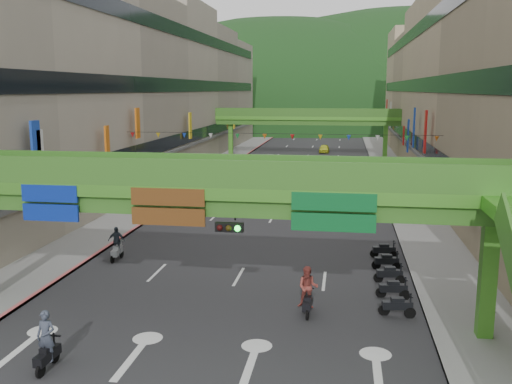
{
  "coord_description": "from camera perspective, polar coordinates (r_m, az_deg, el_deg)",
  "views": [
    {
      "loc": [
        5.33,
        -16.36,
        9.79
      ],
      "look_at": [
        0.0,
        18.0,
        3.5
      ],
      "focal_mm": 40.0,
      "sensor_mm": 36.0,
      "label": 1
    }
  ],
  "objects": [
    {
      "name": "bunting_string",
      "position": [
        46.82,
        2.26,
        5.55
      ],
      "size": [
        26.0,
        0.36,
        0.47
      ],
      "color": "black",
      "rests_on": "ground"
    },
    {
      "name": "pedestrian_dark",
      "position": [
        45.15,
        14.32,
        -1.45
      ],
      "size": [
        1.07,
        0.99,
        1.76
      ],
      "primitive_type": "imported",
      "rotation": [
        0.0,
        0.0,
        -0.69
      ],
      "color": "#202129",
      "rests_on": "ground"
    },
    {
      "name": "car_yellow",
      "position": [
        89.65,
        6.83,
        4.32
      ],
      "size": [
        1.57,
        3.76,
        1.27
      ],
      "primitive_type": "imported",
      "rotation": [
        0.0,
        0.0,
        -0.02
      ],
      "color": "#EAF336",
      "rests_on": "ground"
    },
    {
      "name": "scooter_rider_near",
      "position": [
        21.93,
        -20.22,
        -13.92
      ],
      "size": [
        0.69,
        1.6,
        2.2
      ],
      "color": "black",
      "rests_on": "ground"
    },
    {
      "name": "road_slab",
      "position": [
        67.29,
        4.18,
        1.87
      ],
      "size": [
        18.0,
        140.0,
        0.02
      ],
      "primitive_type": "cube",
      "color": "#28282B",
      "rests_on": "ground"
    },
    {
      "name": "scooter_rider_mid",
      "position": [
        25.33,
        5.22,
        -9.73
      ],
      "size": [
        0.94,
        1.6,
        2.21
      ],
      "color": "black",
      "rests_on": "ground"
    },
    {
      "name": "sidewalk_right",
      "position": [
        67.31,
        13.56,
        1.67
      ],
      "size": [
        4.0,
        140.0,
        0.15
      ],
      "primitive_type": "cube",
      "color": "gray",
      "rests_on": "ground"
    },
    {
      "name": "parked_scooter_row",
      "position": [
        30.1,
        13.22,
        -7.96
      ],
      "size": [
        1.6,
        9.41,
        1.08
      ],
      "color": "black",
      "rests_on": "ground"
    },
    {
      "name": "curb_left",
      "position": [
        68.6,
        -3.42,
        2.11
      ],
      "size": [
        0.2,
        140.0,
        0.18
      ],
      "primitive_type": "cube",
      "color": "#CC5959",
      "rests_on": "ground"
    },
    {
      "name": "sidewalk_left",
      "position": [
        69.03,
        -4.96,
        2.12
      ],
      "size": [
        4.0,
        140.0,
        0.15
      ],
      "primitive_type": "cube",
      "color": "gray",
      "rests_on": "ground"
    },
    {
      "name": "overpass_near",
      "position": [
        22.65,
        -2.56,
        -1.43
      ],
      "size": [
        28.0,
        12.27,
        7.1
      ],
      "color": "#4C9E2D",
      "rests_on": "ground"
    },
    {
      "name": "pedestrian_red",
      "position": [
        44.62,
        14.38,
        -1.74
      ],
      "size": [
        0.94,
        0.88,
        1.54
      ],
      "primitive_type": "imported",
      "rotation": [
        0.0,
        0.0,
        0.53
      ],
      "color": "red",
      "rests_on": "ground"
    },
    {
      "name": "car_silver",
      "position": [
        75.1,
        1.27,
        3.26
      ],
      "size": [
        1.48,
        4.01,
        1.31
      ],
      "primitive_type": "imported",
      "rotation": [
        0.0,
        0.0,
        -0.02
      ],
      "color": "#929299",
      "rests_on": "ground"
    },
    {
      "name": "hill_right",
      "position": [
        197.59,
        14.63,
        7.08
      ],
      "size": [
        208.0,
        176.0,
        128.0
      ],
      "primitive_type": "ellipsoid",
      "color": "#1C4419",
      "rests_on": "ground"
    },
    {
      "name": "overpass_far",
      "position": [
        81.66,
        5.1,
        7.13
      ],
      "size": [
        28.0,
        2.2,
        7.1
      ],
      "color": "#4C9E2D",
      "rests_on": "ground"
    },
    {
      "name": "hill_left",
      "position": [
        177.8,
        2.25,
        7.09
      ],
      "size": [
        168.0,
        140.0,
        112.0
      ],
      "primitive_type": "ellipsoid",
      "color": "#1C4419",
      "rests_on": "ground"
    },
    {
      "name": "building_row_left",
      "position": [
        70.66,
        -11.44,
        9.78
      ],
      "size": [
        12.8,
        95.0,
        19.0
      ],
      "color": "#9E937F",
      "rests_on": "ground"
    },
    {
      "name": "scooter_rider_left",
      "position": [
        33.95,
        -13.77,
        -5.05
      ],
      "size": [
        1.01,
        1.6,
        2.01
      ],
      "color": "#929499",
      "rests_on": "ground"
    },
    {
      "name": "scooter_rider_far",
      "position": [
        62.93,
        1.25,
        2.35
      ],
      "size": [
        0.96,
        1.6,
        2.22
      ],
      "color": "#720A00",
      "rests_on": "ground"
    },
    {
      "name": "building_row_right",
      "position": [
        67.74,
        20.68,
        9.32
      ],
      "size": [
        12.8,
        95.0,
        19.0
      ],
      "color": "gray",
      "rests_on": "ground"
    },
    {
      "name": "curb_right",
      "position": [
        67.17,
        11.94,
        1.73
      ],
      "size": [
        0.2,
        140.0,
        0.18
      ],
      "primitive_type": "cube",
      "color": "gray",
      "rests_on": "ground"
    },
    {
      "name": "pedestrian_blue",
      "position": [
        55.01,
        15.87,
        0.53
      ],
      "size": [
        0.9,
        0.66,
        1.76
      ],
      "primitive_type": "imported",
      "rotation": [
        0.0,
        0.0,
        2.96
      ],
      "color": "#2F415C",
      "rests_on": "ground"
    }
  ]
}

